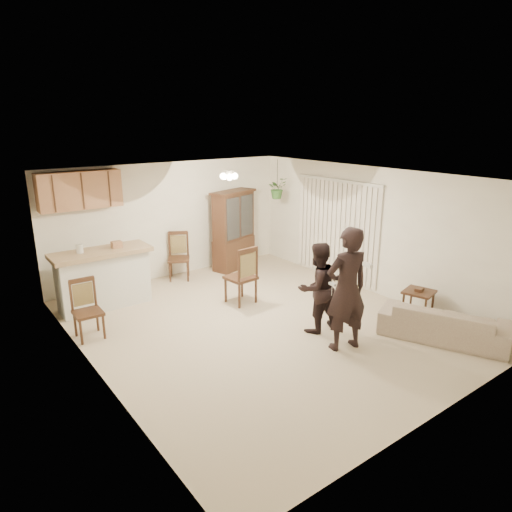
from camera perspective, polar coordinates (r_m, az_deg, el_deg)
floor at (r=7.90m, az=0.54°, el=-8.49°), size 6.50×6.50×0.00m
ceiling at (r=7.20m, az=0.59°, el=9.83°), size 5.50×6.50×0.02m
wall_back at (r=10.15m, az=-10.63°, el=4.42°), size 5.50×0.02×2.50m
wall_front at (r=5.40m, az=22.12°, el=-7.66°), size 5.50×0.02×2.50m
wall_left at (r=6.27m, az=-19.94°, el=-4.04°), size 0.02×6.50×2.50m
wall_right at (r=9.32m, az=14.17°, el=3.10°), size 0.02×6.50×2.50m
breakfast_bar at (r=8.88m, az=-18.49°, el=-2.98°), size 1.60×0.55×1.00m
bar_top at (r=8.72m, az=-18.82°, el=0.42°), size 1.75×0.70×0.08m
upper_cabinets at (r=9.17m, az=-21.17°, el=7.69°), size 1.50×0.34×0.70m
vertical_blinds at (r=9.90m, az=9.96°, el=3.25°), size 0.06×2.30×2.10m
ceiling_fixture at (r=8.30m, az=-3.39°, el=10.03°), size 0.36×0.36×0.20m
hanging_plant at (r=10.56m, az=2.66°, el=8.47°), size 0.43×0.37×0.48m
plant_cord at (r=10.52m, az=2.68°, el=10.22°), size 0.01×0.01×0.65m
sofa at (r=7.83m, az=22.44°, el=-7.13°), size 1.45×2.01×0.73m
adult at (r=6.91m, az=11.24°, el=-4.52°), size 0.74×0.57×1.80m
child at (r=7.49m, az=7.63°, el=-4.49°), size 0.69×0.56×1.35m
china_hutch at (r=10.55m, az=-2.82°, el=3.20°), size 1.23×0.76×1.82m
side_table at (r=8.46m, az=19.57°, el=-5.73°), size 0.58×0.58×0.58m
chair_bar at (r=7.80m, az=-20.14°, el=-7.74°), size 0.44×0.44×0.96m
chair_hutch_left at (r=10.08m, az=-9.59°, el=-1.27°), size 0.62×0.62×1.03m
chair_hutch_right at (r=8.68m, az=-1.93°, el=-3.85°), size 0.54×0.54×1.12m
controller_adult at (r=6.39m, az=13.78°, el=-1.12°), size 0.09×0.17×0.05m
controller_child at (r=7.15m, az=9.50°, el=-3.49°), size 0.05×0.13×0.04m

